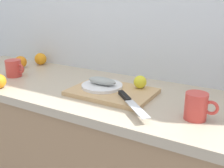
{
  "coord_description": "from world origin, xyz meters",
  "views": [
    {
      "loc": [
        0.79,
        -1.06,
        1.35
      ],
      "look_at": [
        0.18,
        -0.02,
        0.95
      ],
      "focal_mm": 42.72,
      "sensor_mm": 36.0,
      "label": 1
    }
  ],
  "objects_px": {
    "orange_0": "(21,62)",
    "fish_fillet": "(102,81)",
    "white_plate": "(102,86)",
    "coffee_mug_0": "(14,68)",
    "chef_knife": "(129,100)",
    "lemon_0": "(140,82)",
    "cutting_board": "(112,92)",
    "coffee_mug_1": "(197,106)"
  },
  "relations": [
    {
      "from": "white_plate",
      "to": "coffee_mug_0",
      "type": "height_order",
      "value": "coffee_mug_0"
    },
    {
      "from": "lemon_0",
      "to": "coffee_mug_0",
      "type": "height_order",
      "value": "coffee_mug_0"
    },
    {
      "from": "chef_knife",
      "to": "coffee_mug_0",
      "type": "distance_m",
      "value": 0.79
    },
    {
      "from": "cutting_board",
      "to": "lemon_0",
      "type": "distance_m",
      "value": 0.15
    },
    {
      "from": "coffee_mug_0",
      "to": "coffee_mug_1",
      "type": "xyz_separation_m",
      "value": [
        1.06,
        -0.05,
        0.0
      ]
    },
    {
      "from": "fish_fillet",
      "to": "chef_knife",
      "type": "xyz_separation_m",
      "value": [
        0.2,
        -0.11,
        -0.02
      ]
    },
    {
      "from": "fish_fillet",
      "to": "chef_knife",
      "type": "relative_size",
      "value": 0.65
    },
    {
      "from": "cutting_board",
      "to": "orange_0",
      "type": "relative_size",
      "value": 5.03
    },
    {
      "from": "coffee_mug_0",
      "to": "chef_knife",
      "type": "bearing_deg",
      "value": -5.22
    },
    {
      "from": "cutting_board",
      "to": "coffee_mug_1",
      "type": "distance_m",
      "value": 0.42
    },
    {
      "from": "lemon_0",
      "to": "fish_fillet",
      "type": "bearing_deg",
      "value": -153.2
    },
    {
      "from": "cutting_board",
      "to": "fish_fillet",
      "type": "bearing_deg",
      "value": 171.62
    },
    {
      "from": "fish_fillet",
      "to": "coffee_mug_1",
      "type": "relative_size",
      "value": 1.21
    },
    {
      "from": "chef_knife",
      "to": "orange_0",
      "type": "distance_m",
      "value": 0.93
    },
    {
      "from": "chef_knife",
      "to": "coffee_mug_0",
      "type": "bearing_deg",
      "value": -142.3
    },
    {
      "from": "white_plate",
      "to": "coffee_mug_0",
      "type": "relative_size",
      "value": 1.56
    },
    {
      "from": "coffee_mug_1",
      "to": "orange_0",
      "type": "height_order",
      "value": "coffee_mug_1"
    },
    {
      "from": "fish_fillet",
      "to": "orange_0",
      "type": "bearing_deg",
      "value": 170.57
    },
    {
      "from": "cutting_board",
      "to": "lemon_0",
      "type": "relative_size",
      "value": 6.25
    },
    {
      "from": "coffee_mug_0",
      "to": "orange_0",
      "type": "xyz_separation_m",
      "value": [
        -0.12,
        0.15,
        -0.01
      ]
    },
    {
      "from": "lemon_0",
      "to": "coffee_mug_1",
      "type": "xyz_separation_m",
      "value": [
        0.31,
        -0.17,
        0.0
      ]
    },
    {
      "from": "white_plate",
      "to": "cutting_board",
      "type": "bearing_deg",
      "value": -8.38
    },
    {
      "from": "cutting_board",
      "to": "coffee_mug_1",
      "type": "relative_size",
      "value": 3.14
    },
    {
      "from": "cutting_board",
      "to": "orange_0",
      "type": "xyz_separation_m",
      "value": [
        -0.76,
        0.13,
        0.03
      ]
    },
    {
      "from": "coffee_mug_0",
      "to": "coffee_mug_1",
      "type": "relative_size",
      "value": 1.04
    },
    {
      "from": "cutting_board",
      "to": "coffee_mug_0",
      "type": "xyz_separation_m",
      "value": [
        -0.64,
        -0.03,
        0.04
      ]
    },
    {
      "from": "fish_fillet",
      "to": "lemon_0",
      "type": "distance_m",
      "value": 0.19
    },
    {
      "from": "fish_fillet",
      "to": "coffee_mug_0",
      "type": "distance_m",
      "value": 0.58
    },
    {
      "from": "white_plate",
      "to": "coffee_mug_1",
      "type": "relative_size",
      "value": 1.61
    },
    {
      "from": "coffee_mug_0",
      "to": "coffee_mug_1",
      "type": "height_order",
      "value": "coffee_mug_1"
    },
    {
      "from": "lemon_0",
      "to": "orange_0",
      "type": "distance_m",
      "value": 0.87
    },
    {
      "from": "orange_0",
      "to": "lemon_0",
      "type": "bearing_deg",
      "value": -2.16
    },
    {
      "from": "cutting_board",
      "to": "white_plate",
      "type": "relative_size",
      "value": 1.95
    },
    {
      "from": "orange_0",
      "to": "fish_fillet",
      "type": "bearing_deg",
      "value": -9.43
    },
    {
      "from": "lemon_0",
      "to": "cutting_board",
      "type": "bearing_deg",
      "value": -138.2
    },
    {
      "from": "lemon_0",
      "to": "coffee_mug_0",
      "type": "bearing_deg",
      "value": -170.73
    },
    {
      "from": "cutting_board",
      "to": "chef_knife",
      "type": "relative_size",
      "value": 1.69
    },
    {
      "from": "chef_knife",
      "to": "lemon_0",
      "type": "relative_size",
      "value": 3.69
    },
    {
      "from": "chef_knife",
      "to": "lemon_0",
      "type": "height_order",
      "value": "lemon_0"
    },
    {
      "from": "cutting_board",
      "to": "coffee_mug_1",
      "type": "bearing_deg",
      "value": -10.7
    },
    {
      "from": "fish_fillet",
      "to": "orange_0",
      "type": "relative_size",
      "value": 1.94
    },
    {
      "from": "coffee_mug_0",
      "to": "orange_0",
      "type": "bearing_deg",
      "value": 127.49
    }
  ]
}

